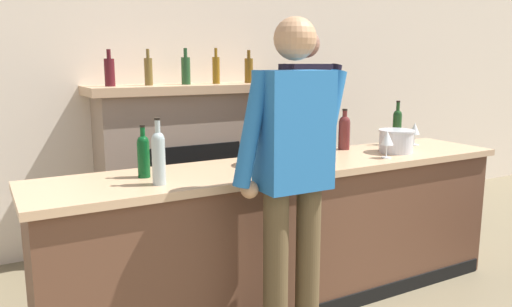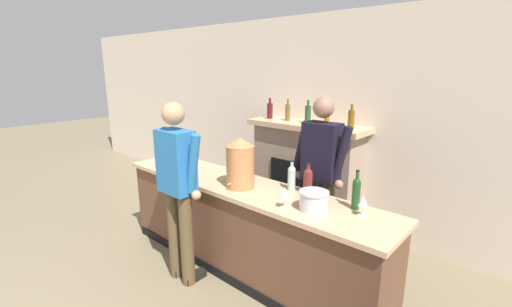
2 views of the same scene
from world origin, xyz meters
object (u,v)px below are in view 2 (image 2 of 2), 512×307
Objects in this scene: potted_plant_corner at (172,168)px; wine_bottle_port_short at (356,192)px; person_bartender at (320,176)px; fireplace_stone at (305,173)px; wine_bottle_rose_blush at (190,156)px; wine_bottle_riesling_slim at (292,177)px; wine_bottle_merlot_tall at (308,180)px; person_customer at (178,186)px; wine_glass_near_bucket at (284,193)px; wine_bottle_burgundy_dark at (177,157)px; wine_glass_by_dispenser at (363,202)px; ice_bucket_steel at (314,201)px; copper_dispenser at (240,163)px.

wine_bottle_port_short is at bearing -13.24° from potted_plant_corner.
potted_plant_corner is 0.39× the size of person_bartender.
fireplace_stone is 1.56m from wine_bottle_rose_blush.
wine_bottle_rose_blush is (-1.45, -0.53, 0.06)m from person_bartender.
wine_bottle_merlot_tall is (0.17, 0.02, 0.00)m from wine_bottle_riesling_slim.
person_bartender reaches higher than fireplace_stone.
wine_glass_near_bucket is (0.99, 0.36, 0.08)m from person_customer.
potted_plant_corner is 2.39× the size of wine_bottle_merlot_tall.
wine_bottle_burgundy_dark is 2.13m from wine_glass_by_dispenser.
ice_bucket_steel is at bearing -62.80° from person_bartender.
wine_glass_near_bucket is at bearing -149.13° from ice_bucket_steel.
copper_dispenser reaches higher than wine_glass_by_dispenser.
fireplace_stone is 9.22× the size of wine_glass_near_bucket.
ice_bucket_steel reaches higher than potted_plant_corner.
fireplace_stone reaches higher than wine_glass_by_dispenser.
wine_bottle_riesling_slim is (3.36, -0.93, 0.80)m from potted_plant_corner.
wine_glass_by_dispenser is at bearing 7.81° from copper_dispenser.
copper_dispenser reaches higher than potted_plant_corner.
ice_bucket_steel is 0.84× the size of wine_bottle_riesling_slim.
wine_glass_near_bucket is (0.63, -0.12, -0.12)m from copper_dispenser.
wine_glass_by_dispenser is (0.77, -0.10, -0.01)m from wine_bottle_riesling_slim.
wine_glass_near_bucket is (-0.21, -0.13, 0.05)m from ice_bucket_steel.
ice_bucket_steel is at bearing -17.54° from potted_plant_corner.
wine_bottle_merlot_tall reaches higher than potted_plant_corner.
wine_bottle_riesling_slim is 0.84× the size of wine_bottle_burgundy_dark.
potted_plant_corner is 4.33m from wine_glass_by_dispenser.
wine_bottle_rose_blush is 1.55m from wine_bottle_merlot_tall.
ice_bucket_steel is at bearing 2.68° from wine_bottle_burgundy_dark.
potted_plant_corner is 3.87× the size of wine_glass_near_bucket.
wine_bottle_riesling_slim reaches higher than potted_plant_corner.
wine_glass_by_dispenser is at bearing 22.69° from person_customer.
wine_bottle_burgundy_dark reaches higher than wine_bottle_rose_blush.
wine_bottle_port_short is 2.04m from wine_bottle_burgundy_dark.
wine_bottle_burgundy_dark is (-1.43, -0.73, 0.09)m from person_bartender.
potted_plant_corner is 4.22m from wine_bottle_port_short.
wine_bottle_merlot_tall is (0.09, -0.37, 0.07)m from person_bartender.
wine_bottle_rose_blush is at bearing 176.16° from ice_bucket_steel.
potted_plant_corner is at bearing 146.96° from person_customer.
person_bartender reaches higher than person_customer.
wine_bottle_merlot_tall is (1.54, 0.16, 0.00)m from wine_bottle_rose_blush.
copper_dispenser is (2.94, -1.20, 0.92)m from potted_plant_corner.
wine_bottle_riesling_slim is 0.67m from wine_bottle_port_short.
wine_bottle_rose_blush is (-0.59, 0.61, 0.08)m from person_customer.
wine_glass_near_bucket is at bearing -11.04° from copper_dispenser.
wine_bottle_burgundy_dark is at bearing -153.04° from person_bartender.
fireplace_stone is at bearing 125.55° from ice_bucket_steel.
wine_glass_by_dispenser is (0.10, -0.09, -0.03)m from wine_bottle_port_short.
person_customer is at bearing -159.88° from wine_glass_near_bucket.
wine_bottle_rose_blush is 1.69× the size of wine_glass_by_dispenser.
wine_bottle_burgundy_dark reaches higher than ice_bucket_steel.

